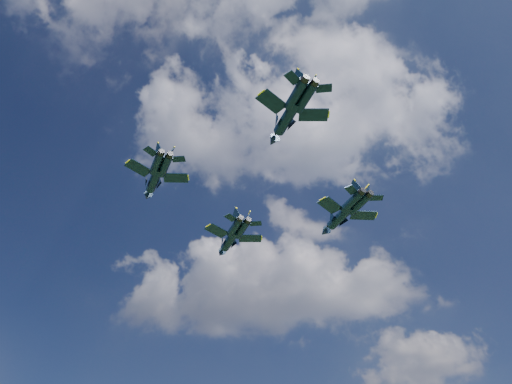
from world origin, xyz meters
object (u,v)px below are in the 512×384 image
Objects in this scene: jet_left at (154,181)px; jet_slot at (286,119)px; jet_right at (339,217)px; jet_lead at (229,241)px.

jet_slot is (26.05, -7.57, 3.47)m from jet_left.
jet_slot is at bearing -140.59° from jet_right.
jet_slot is at bearing -95.26° from jet_lead.
jet_lead is 25.49m from jet_right.
jet_lead reaches higher than jet_right.
jet_right is 1.03× the size of jet_slot.
jet_left is at bearing 131.05° from jet_slot.
jet_slot reaches higher than jet_lead.
jet_right is 29.29m from jet_slot.
jet_right reaches higher than jet_left.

